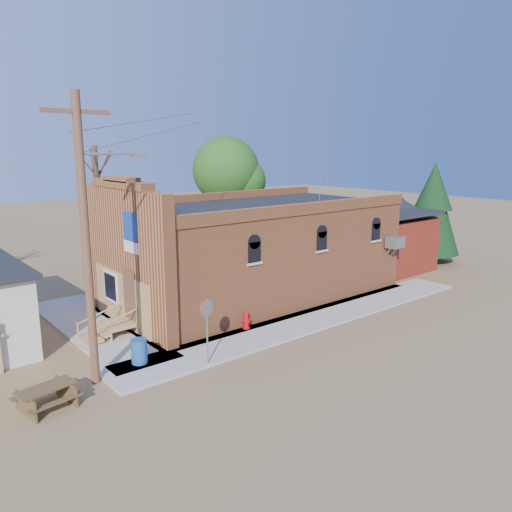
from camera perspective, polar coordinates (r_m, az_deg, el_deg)
ground at (r=20.56m, az=5.51°, el=-8.83°), size 120.00×120.00×0.00m
sidewalk_south at (r=22.14m, az=6.64°, el=-7.18°), size 19.00×2.20×0.08m
sidewalk_west at (r=22.09m, az=-17.89°, el=-7.76°), size 2.60×10.00×0.08m
brick_bar at (r=24.89m, az=-0.61°, el=0.58°), size 16.40×7.97×6.30m
red_shed at (r=31.92m, az=13.32°, el=2.71°), size 5.40×6.40×4.30m
utility_pole at (r=15.91m, az=-18.72°, el=2.18°), size 3.12×0.26×9.00m
tree_bare_near at (r=28.60m, az=-17.76°, el=8.85°), size 2.80×2.80×7.65m
tree_leafy at (r=33.42m, az=-3.45°, el=9.76°), size 4.40×4.40×8.15m
evergreen_tree at (r=34.18m, az=19.55°, el=5.39°), size 3.60×3.60×6.50m
fire_hydrant at (r=20.68m, az=-1.12°, el=-7.34°), size 0.40×0.37×0.73m
stop_sign at (r=17.11m, az=-5.65°, el=-6.64°), size 0.62×0.19×2.31m
trash_barrel at (r=17.97m, az=-13.20°, el=-10.55°), size 0.66×0.66×0.86m
picnic_table at (r=16.07m, az=-22.84°, el=-14.37°), size 1.77×1.43×0.67m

